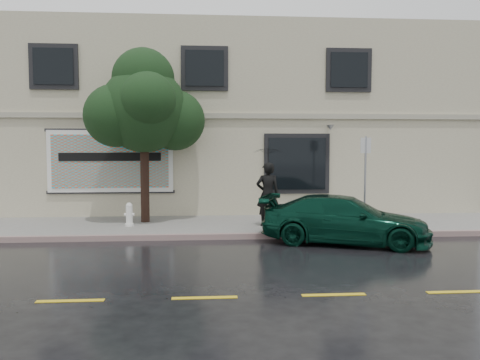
{
  "coord_description": "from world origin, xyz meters",
  "views": [
    {
      "loc": [
        0.04,
        -11.19,
        2.52
      ],
      "look_at": [
        1.01,
        2.2,
        1.58
      ],
      "focal_mm": 35.0,
      "sensor_mm": 36.0,
      "label": 1
    }
  ],
  "objects": [
    {
      "name": "street_tree",
      "position": [
        -1.91,
        3.76,
        3.68
      ],
      "size": [
        2.7,
        2.7,
        4.9
      ],
      "color": "#321E16",
      "rests_on": "sidewalk"
    },
    {
      "name": "umbrella",
      "position": [
        1.88,
        2.72,
        2.42
      ],
      "size": [
        1.15,
        1.15,
        0.7
      ],
      "primitive_type": "imported",
      "rotation": [
        0.0,
        0.0,
        -0.25
      ],
      "color": "black",
      "rests_on": "pedestrian"
    },
    {
      "name": "car",
      "position": [
        3.66,
        0.73,
        0.63
      ],
      "size": [
        4.7,
        3.28,
        1.26
      ],
      "primitive_type": "imported",
      "rotation": [
        0.0,
        0.0,
        1.22
      ],
      "color": "black",
      "rests_on": "ground"
    },
    {
      "name": "fire_hydrant",
      "position": [
        -2.29,
        3.0,
        0.49
      ],
      "size": [
        0.29,
        0.27,
        0.71
      ],
      "rotation": [
        0.0,
        0.0,
        -0.14
      ],
      "color": "white",
      "rests_on": "sidewalk"
    },
    {
      "name": "sidewalk",
      "position": [
        0.0,
        3.25,
        0.07
      ],
      "size": [
        20.0,
        3.5,
        0.15
      ],
      "primitive_type": "cube",
      "color": "gray",
      "rests_on": "ground"
    },
    {
      "name": "billboard",
      "position": [
        -3.2,
        4.92,
        2.05
      ],
      "size": [
        4.3,
        0.16,
        2.2
      ],
      "color": "white",
      "rests_on": "ground"
    },
    {
      "name": "curb",
      "position": [
        0.0,
        1.5,
        0.07
      ],
      "size": [
        20.0,
        0.18,
        0.16
      ],
      "primitive_type": "cube",
      "color": "gray",
      "rests_on": "ground"
    },
    {
      "name": "ground",
      "position": [
        0.0,
        0.0,
        0.0
      ],
      "size": [
        90.0,
        90.0,
        0.0
      ],
      "primitive_type": "plane",
      "color": "black",
      "rests_on": "ground"
    },
    {
      "name": "road_marking",
      "position": [
        0.0,
        -3.5,
        0.01
      ],
      "size": [
        19.0,
        0.12,
        0.01
      ],
      "primitive_type": "cube",
      "color": "gold",
      "rests_on": "ground"
    },
    {
      "name": "building",
      "position": [
        0.0,
        9.0,
        3.5
      ],
      "size": [
        20.0,
        8.12,
        7.0
      ],
      "color": "beige",
      "rests_on": "ground"
    },
    {
      "name": "pedestrian",
      "position": [
        1.88,
        2.72,
        1.11
      ],
      "size": [
        0.72,
        0.48,
        1.92
      ],
      "primitive_type": "imported",
      "rotation": [
        0.0,
        0.0,
        3.18
      ],
      "color": "black",
      "rests_on": "sidewalk"
    },
    {
      "name": "sign_pole",
      "position": [
        4.52,
        1.7,
        1.75
      ],
      "size": [
        0.33,
        0.09,
        2.68
      ],
      "rotation": [
        0.0,
        0.0,
        0.23
      ],
      "color": "gray",
      "rests_on": "sidewalk"
    }
  ]
}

